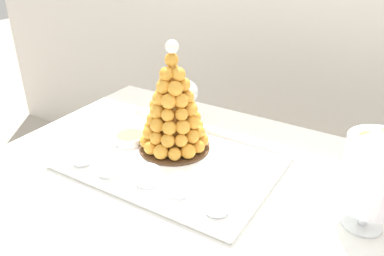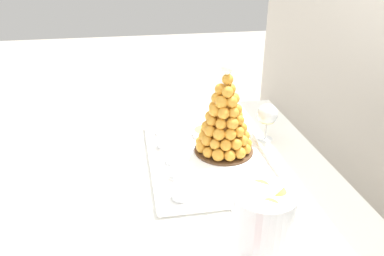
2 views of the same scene
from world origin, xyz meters
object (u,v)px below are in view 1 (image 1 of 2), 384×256
creme_brulee_ramekin (131,138)px  dessert_cup_mid_right (180,186)px  serving_tray (172,161)px  wine_glass (186,93)px  macaron_goblet (375,173)px  dessert_cup_right (217,204)px  dessert_cup_mid_left (109,165)px  dessert_cup_left (82,156)px  croquembouche (173,109)px  dessert_cup_centre (148,177)px

creme_brulee_ramekin → dessert_cup_mid_right: bearing=-27.6°
serving_tray → wine_glass: size_ratio=3.93×
dessert_cup_mid_right → macaron_goblet: 0.46m
dessert_cup_right → dessert_cup_mid_left: bearing=-178.2°
dessert_cup_left → dessert_cup_mid_left: bearing=0.3°
dessert_cup_left → dessert_cup_mid_right: 0.33m
dessert_cup_left → wine_glass: 0.43m
croquembouche → dessert_cup_mid_right: 0.27m
serving_tray → croquembouche: (-0.04, 0.07, 0.14)m
dessert_cup_mid_left → macaron_goblet: (0.65, 0.15, 0.11)m
dessert_cup_mid_left → dessert_cup_mid_right: 0.22m
dessert_cup_left → dessert_cup_centre: bearing=4.3°
croquembouche → dessert_cup_mid_right: croquembouche is taller
croquembouche → macaron_goblet: bearing=-6.1°
dessert_cup_mid_right → wine_glass: size_ratio=0.34×
serving_tray → wine_glass: bearing=113.7°
creme_brulee_ramekin → macaron_goblet: 0.73m
dessert_cup_mid_left → dessert_cup_right: 0.34m
macaron_goblet → wine_glass: size_ratio=1.61×
serving_tray → macaron_goblet: macaron_goblet is taller
wine_glass → macaron_goblet: bearing=-21.6°
serving_tray → creme_brulee_ramekin: bearing=172.0°
serving_tray → dessert_cup_mid_right: bearing=-49.2°
serving_tray → croquembouche: croquembouche is taller
serving_tray → creme_brulee_ramekin: 0.18m
wine_glass → serving_tray: bearing=-66.3°
dessert_cup_mid_right → macaron_goblet: (0.43, 0.13, 0.12)m
dessert_cup_left → macaron_goblet: size_ratio=0.22×
croquembouche → dessert_cup_mid_left: 0.25m
dessert_cup_left → croquembouche: bearing=49.2°
macaron_goblet → dessert_cup_left: bearing=-168.6°
dessert_cup_right → serving_tray: bearing=148.8°
dessert_cup_mid_right → wine_glass: 0.45m
croquembouche → wine_glass: bearing=111.6°
serving_tray → dessert_cup_centre: size_ratio=9.56×
serving_tray → wine_glass: wine_glass is taller
macaron_goblet → croquembouche: bearing=173.9°
dessert_cup_mid_left → macaron_goblet: macaron_goblet is taller
dessert_cup_right → wine_glass: size_ratio=0.37×
dessert_cup_left → dessert_cup_mid_left: size_ratio=0.88×
dessert_cup_left → macaron_goblet: macaron_goblet is taller
dessert_cup_mid_left → wine_glass: 0.42m
croquembouche → dessert_cup_centre: (0.05, -0.20, -0.11)m
dessert_cup_mid_left → wine_glass: size_ratio=0.40×
dessert_cup_mid_right → creme_brulee_ramekin: dessert_cup_mid_right is taller
dessert_cup_left → dessert_cup_right: (0.45, 0.01, -0.00)m
dessert_cup_left → dessert_cup_right: 0.45m
dessert_cup_right → creme_brulee_ramekin: dessert_cup_right is taller
wine_glass → creme_brulee_ramekin: bearing=-105.1°
dessert_cup_centre → dessert_cup_right: (0.22, -0.01, 0.00)m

